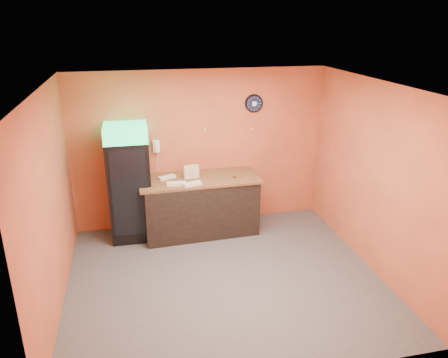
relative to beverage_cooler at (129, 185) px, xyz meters
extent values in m
plane|color=#47474C|center=(1.27, -1.61, -0.97)|extent=(4.50, 4.50, 0.00)
cube|color=#E0663F|center=(1.27, 0.39, 0.43)|extent=(4.50, 0.02, 2.80)
cube|color=#E0663F|center=(-0.98, -1.61, 0.43)|extent=(0.02, 4.00, 2.80)
cube|color=#E0663F|center=(3.52, -1.61, 0.43)|extent=(0.02, 4.00, 2.80)
cube|color=white|center=(1.27, -1.61, 1.83)|extent=(4.50, 4.00, 0.02)
cube|color=black|center=(0.00, 0.04, -0.10)|extent=(0.70, 0.70, 1.74)
cube|color=#1BE678|center=(0.00, 0.04, 0.89)|extent=(0.70, 0.70, 0.25)
cube|color=black|center=(0.00, -0.31, -0.03)|extent=(0.58, 0.02, 1.49)
cube|color=black|center=(1.18, -0.04, -0.48)|extent=(1.99, 0.96, 0.98)
cylinder|color=black|center=(2.25, 0.37, 1.22)|extent=(0.32, 0.05, 0.32)
cylinder|color=#0F1433|center=(2.25, 0.34, 1.22)|extent=(0.27, 0.01, 0.27)
cube|color=white|center=(2.25, 0.33, 1.22)|extent=(0.08, 0.00, 0.08)
cube|color=white|center=(0.50, 0.35, 0.54)|extent=(0.12, 0.07, 0.21)
cube|color=white|center=(0.50, 0.30, 0.54)|extent=(0.05, 0.04, 0.17)
cube|color=brown|center=(1.18, -0.04, 0.03)|extent=(2.08, 0.92, 0.04)
cube|color=beige|center=(1.05, 0.00, 0.07)|extent=(0.27, 0.12, 0.06)
cube|color=beige|center=(1.05, 0.00, 0.13)|extent=(0.27, 0.12, 0.06)
cube|color=beige|center=(1.05, 0.00, 0.18)|extent=(0.27, 0.12, 0.06)
cube|color=beige|center=(1.05, 0.00, 0.24)|extent=(0.27, 0.12, 0.06)
cube|color=silver|center=(0.76, -0.29, 0.07)|extent=(0.32, 0.15, 0.04)
cube|color=silver|center=(1.01, -0.36, 0.07)|extent=(0.33, 0.20, 0.04)
cube|color=silver|center=(0.64, 0.05, 0.07)|extent=(0.32, 0.23, 0.04)
cylinder|color=silver|center=(1.12, 0.07, 0.07)|extent=(0.05, 0.05, 0.05)
camera|label=1|loc=(0.08, -7.00, 2.66)|focal=35.00mm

